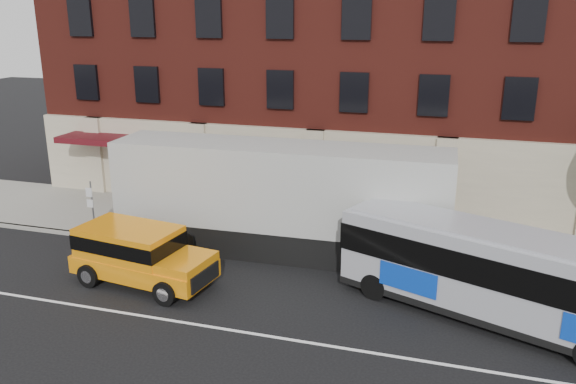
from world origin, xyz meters
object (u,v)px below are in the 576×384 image
(sign_pole, at_px, (92,205))
(yellow_suv, at_px, (138,252))
(city_bus, at_px, (514,276))
(shipping_container, at_px, (279,200))

(sign_pole, height_order, yellow_suv, sign_pole)
(city_bus, relative_size, shipping_container, 0.83)
(sign_pole, xyz_separation_m, city_bus, (16.93, -2.85, 0.22))
(city_bus, height_order, shipping_container, shipping_container)
(shipping_container, bearing_deg, yellow_suv, -134.06)
(sign_pole, relative_size, yellow_suv, 0.45)
(sign_pole, bearing_deg, shipping_container, 4.98)
(city_bus, xyz_separation_m, yellow_suv, (-12.68, -0.60, -0.49))
(sign_pole, xyz_separation_m, shipping_container, (8.28, 0.72, 0.76))
(yellow_suv, height_order, shipping_container, shipping_container)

